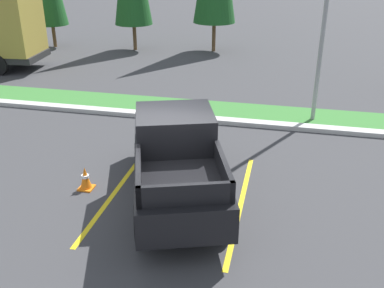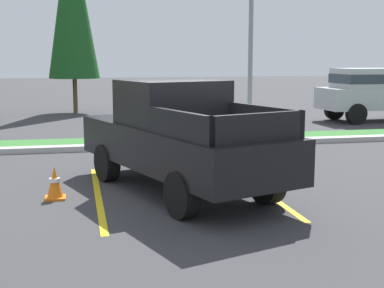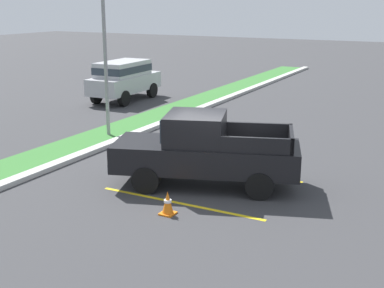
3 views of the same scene
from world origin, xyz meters
The scene contains 9 objects.
ground_plane centered at (0.00, 0.00, 0.00)m, with size 120.00×120.00×0.00m, color #38383A.
parking_line_near centered at (-1.42, -0.02, 0.00)m, with size 0.12×4.80×0.01m, color yellow.
parking_line_far centered at (1.68, -0.02, 0.00)m, with size 0.12×4.80×0.01m, color yellow.
curb_strip centered at (0.00, 5.00, 0.07)m, with size 56.00×0.40×0.15m, color #B2B2AD.
grass_median centered at (0.00, 6.10, 0.03)m, with size 56.00×1.80×0.06m, color #387533.
pickup_truck_main centered at (0.11, 0.03, 1.04)m, with size 3.50×5.55×2.10m.
suv_distant centered at (9.94, 9.73, 1.24)m, with size 4.66×2.08×2.10m.
street_light centered at (3.42, 5.74, 3.94)m, with size 0.24×1.49×6.77m.
traffic_cone centered at (-2.19, -0.12, 0.29)m, with size 0.36×0.36×0.60m.
Camera 3 is at (-12.42, -6.24, 5.10)m, focal length 48.28 mm.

